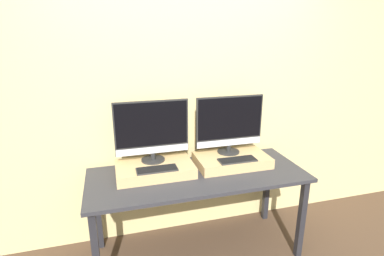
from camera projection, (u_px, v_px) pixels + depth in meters
The scene contains 8 objects.
wall_back at pixel (185, 99), 2.69m from camera, with size 8.00×0.04×2.60m.
workbench at pixel (198, 182), 2.49m from camera, with size 1.78×0.71×0.76m.
wooden_riser_left at pixel (155, 169), 2.45m from camera, with size 0.62×0.38×0.09m.
monitor_left at pixel (152, 130), 2.43m from camera, with size 0.60×0.20×0.51m.
keyboard_left at pixel (157, 169), 2.33m from camera, with size 0.32×0.13×0.01m.
wooden_riser_right at pixel (232, 160), 2.62m from camera, with size 0.62×0.38×0.09m.
monitor_right at pixel (230, 123), 2.60m from camera, with size 0.60×0.20×0.51m.
keyboard_right at pixel (237, 160), 2.50m from camera, with size 0.32×0.13×0.01m.
Camera 1 is at (-0.65, -1.79, 1.85)m, focal length 28.00 mm.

